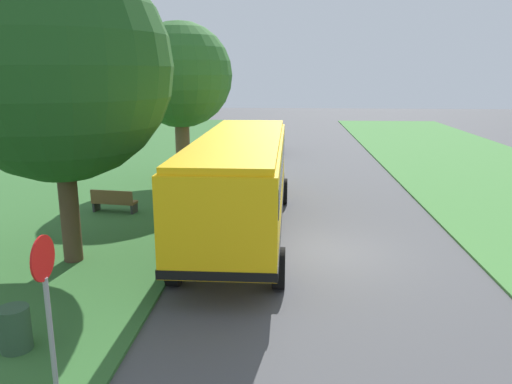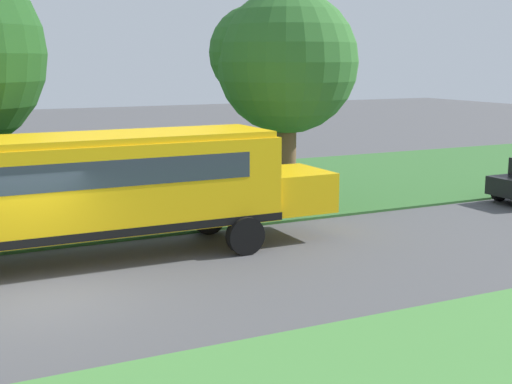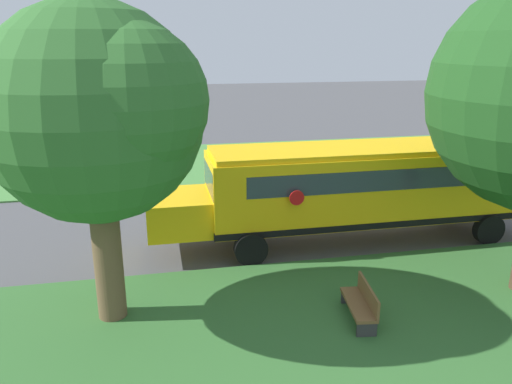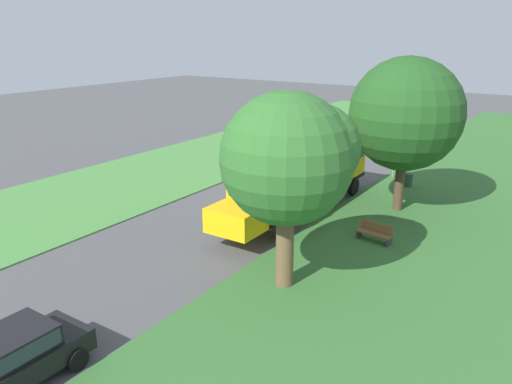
# 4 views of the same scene
# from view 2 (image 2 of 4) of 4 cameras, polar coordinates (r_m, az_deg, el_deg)

# --- Properties ---
(ground_plane) EXTENTS (120.00, 120.00, 0.00)m
(ground_plane) POSITION_cam_2_polar(r_m,az_deg,el_deg) (15.84, -16.68, -8.24)
(ground_plane) COLOR #4C4C4F
(school_bus) EXTENTS (2.85, 12.42, 3.16)m
(school_bus) POSITION_cam_2_polar(r_m,az_deg,el_deg) (18.08, -13.87, 0.50)
(school_bus) COLOR yellow
(school_bus) RESTS_ON ground
(oak_tree_roadside_mid) EXTENTS (4.71, 4.73, 7.25)m
(oak_tree_roadside_mid) POSITION_cam_2_polar(r_m,az_deg,el_deg) (23.91, 1.92, 10.44)
(oak_tree_roadside_mid) COLOR brown
(oak_tree_roadside_mid) RESTS_ON ground
(park_bench) EXTENTS (1.65, 0.71, 0.92)m
(park_bench) POSITION_cam_2_polar(r_m,az_deg,el_deg) (23.41, -11.61, -0.77)
(park_bench) COLOR brown
(park_bench) RESTS_ON ground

